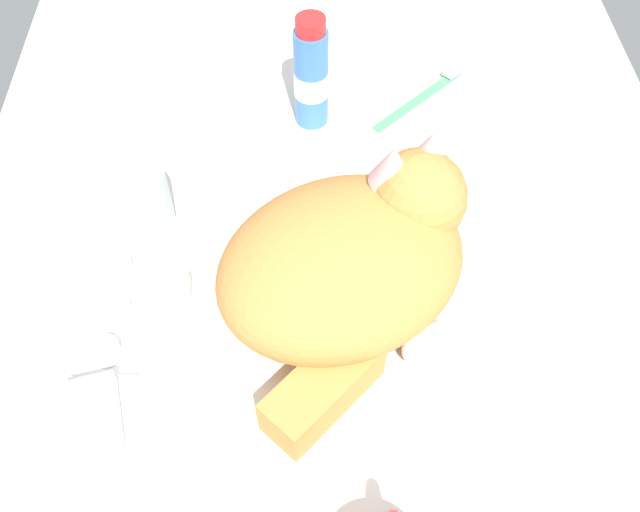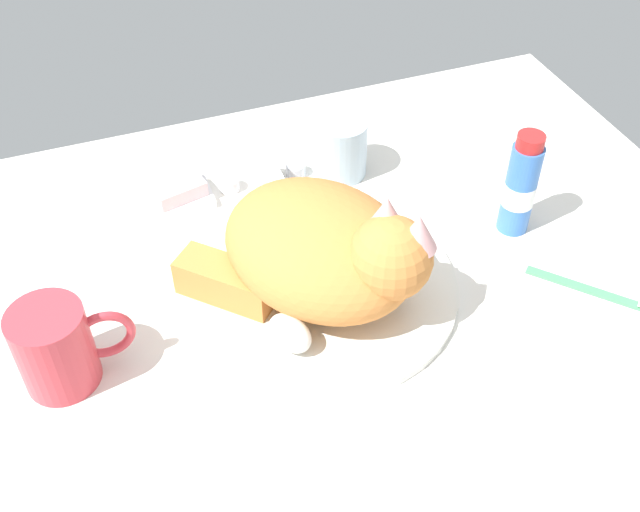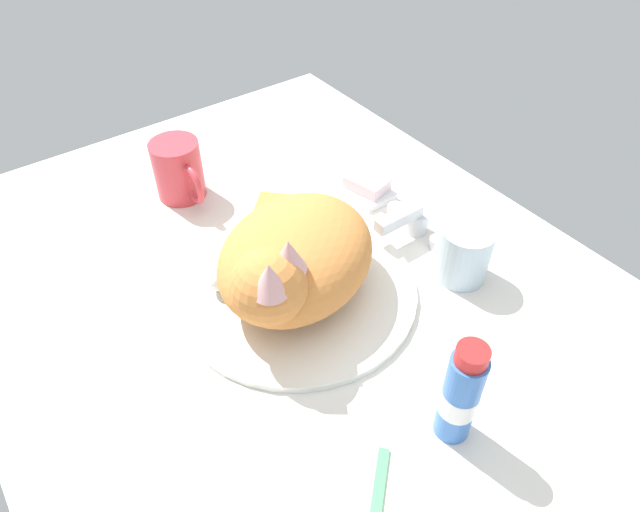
% 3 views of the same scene
% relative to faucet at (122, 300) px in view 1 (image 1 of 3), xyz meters
% --- Properties ---
extents(ground_plane, '(1.10, 0.83, 0.03)m').
position_rel_faucet_xyz_m(ground_plane, '(0.00, -0.21, -0.04)').
color(ground_plane, silver).
extents(sink_basin, '(0.34, 0.34, 0.01)m').
position_rel_faucet_xyz_m(sink_basin, '(0.00, -0.21, -0.02)').
color(sink_basin, silver).
rests_on(sink_basin, ground_plane).
extents(faucet, '(0.13, 0.10, 0.06)m').
position_rel_faucet_xyz_m(faucet, '(0.00, 0.00, 0.00)').
color(faucet, silver).
rests_on(faucet, ground_plane).
extents(cat, '(0.31, 0.30, 0.15)m').
position_rel_faucet_xyz_m(cat, '(0.00, -0.23, 0.05)').
color(cat, '#D17F3D').
rests_on(cat, sink_basin).
extents(rinse_cup, '(0.07, 0.07, 0.08)m').
position_rel_faucet_xyz_m(rinse_cup, '(0.11, -0.00, 0.02)').
color(rinse_cup, silver).
rests_on(rinse_cup, ground_plane).
extents(soap_dish, '(0.09, 0.06, 0.01)m').
position_rel_faucet_xyz_m(soap_dish, '(-0.12, 0.01, -0.02)').
color(soap_dish, white).
rests_on(soap_dish, ground_plane).
extents(soap_bar, '(0.08, 0.06, 0.02)m').
position_rel_faucet_xyz_m(soap_bar, '(-0.12, 0.01, -0.00)').
color(soap_bar, silver).
rests_on(soap_bar, soap_dish).
extents(toothpaste_bottle, '(0.04, 0.04, 0.15)m').
position_rel_faucet_xyz_m(toothpaste_bottle, '(0.28, -0.19, 0.04)').
color(toothpaste_bottle, '#3870C6').
rests_on(toothpaste_bottle, ground_plane).
extents(toothbrush, '(0.11, 0.12, 0.02)m').
position_rel_faucet_xyz_m(toothbrush, '(0.31, -0.34, -0.02)').
color(toothbrush, '#4CB266').
rests_on(toothbrush, ground_plane).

